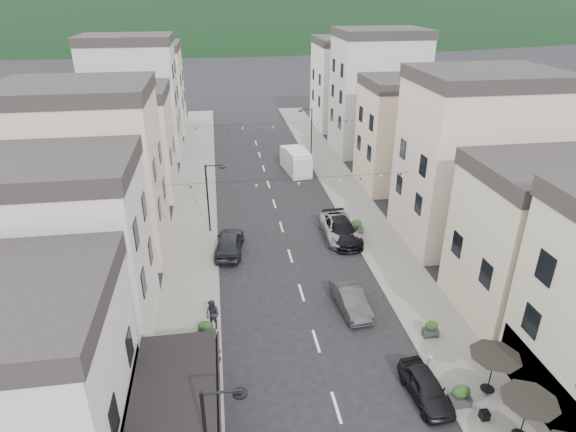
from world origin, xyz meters
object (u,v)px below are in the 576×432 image
parked_car_d (342,231)px  parked_car_e (229,243)px  parked_car_b (351,300)px  pedestrian_a (216,356)px  delivery_van (296,161)px  parked_car_a (426,387)px  parked_car_c (339,228)px  pedestrian_b (213,315)px

parked_car_d → parked_car_e: (-9.20, -0.81, 0.05)m
parked_car_d → parked_car_e: 9.24m
parked_car_b → pedestrian_a: (-8.60, -4.20, 0.22)m
pedestrian_a → parked_car_d: bearing=38.8°
delivery_van → parked_car_a: bearing=-95.7°
parked_car_c → parked_car_d: (0.12, -0.41, 0.01)m
parked_car_b → parked_car_d: size_ratio=0.79×
parked_car_d → pedestrian_a: size_ratio=3.37×
parked_car_a → parked_car_d: bearing=85.5°
parked_car_a → pedestrian_a: (-10.37, 3.53, 0.27)m
parked_car_e → parked_car_c: bearing=-164.3°
parked_car_d → parked_car_c: bearing=102.1°
pedestrian_a → parked_car_b: bearing=12.4°
parked_car_c → parked_car_e: size_ratio=1.13×
pedestrian_b → parked_car_c: bearing=81.7°
parked_car_d → pedestrian_a: pedestrian_a is taller
parked_car_b → parked_car_d: 9.50m
parked_car_d → delivery_van: (-1.12, 16.38, 0.48)m
parked_car_a → parked_car_c: bearing=85.9°
parked_car_a → parked_car_c: size_ratio=0.69×
parked_car_c → delivery_van: (-1.01, 15.97, 0.50)m
delivery_van → parked_car_b: bearing=-99.1°
parked_car_b → pedestrian_b: 8.78m
parked_car_d → delivery_van: 16.43m
parked_car_d → parked_car_b: bearing=-104.6°
parked_car_d → pedestrian_a: (-10.40, -13.53, 0.14)m
parked_car_e → delivery_van: delivery_van is taller
delivery_van → pedestrian_a: bearing=-114.8°
parked_car_c → delivery_van: 16.01m
parked_car_c → parked_car_d: bearing=-73.1°
parked_car_d → delivery_van: bearing=90.2°
parked_car_b → parked_car_a: bearing=-82.5°
parked_car_a → delivery_van: 33.46m
parked_car_b → delivery_van: (0.68, 25.71, 0.57)m
parked_car_b → parked_car_c: parked_car_c is taller
parked_car_e → delivery_van: (8.08, 17.20, 0.43)m
parked_car_b → pedestrian_a: size_ratio=2.65×
parked_car_c → parked_car_b: bearing=-98.7°
parked_car_c → pedestrian_b: (-10.42, -10.49, 0.29)m
parked_car_c → delivery_van: size_ratio=1.00×
parked_car_a → delivery_van: bearing=87.5°
parked_car_a → pedestrian_a: pedestrian_a is taller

